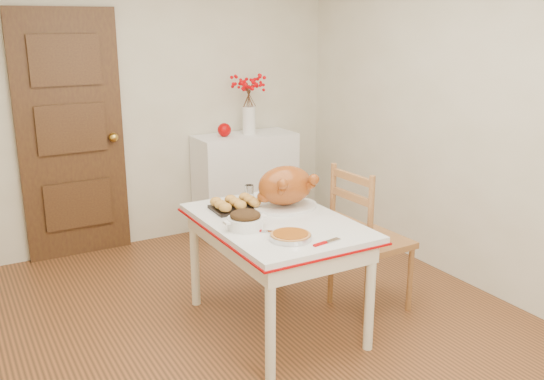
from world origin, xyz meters
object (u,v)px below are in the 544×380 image
chair_oak (372,238)px  turkey_platter (285,188)px  pumpkin_pie (291,235)px  sideboard (246,183)px  kitchen_table (276,273)px

chair_oak → turkey_platter: (-0.53, 0.27, 0.37)m
turkey_platter → pumpkin_pie: (-0.28, -0.53, -0.12)m
sideboard → turkey_platter: (-0.51, -1.58, 0.41)m
chair_oak → pumpkin_pie: 0.89m
sideboard → pumpkin_pie: (-0.78, -2.11, 0.30)m
chair_oak → turkey_platter: size_ratio=2.30×
pumpkin_pie → turkey_platter: bearing=62.1°
kitchen_table → turkey_platter: (0.17, 0.17, 0.51)m
kitchen_table → chair_oak: bearing=-7.5°
sideboard → pumpkin_pie: size_ratio=3.88×
kitchen_table → turkey_platter: 0.57m
kitchen_table → pumpkin_pie: 0.54m
sideboard → chair_oak: chair_oak is taller
pumpkin_pie → kitchen_table: bearing=73.2°
chair_oak → turkey_platter: chair_oak is taller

